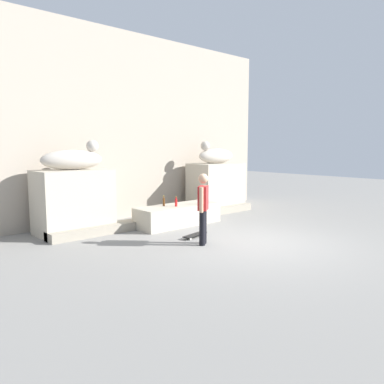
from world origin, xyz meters
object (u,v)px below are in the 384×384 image
statue_reclining_left (73,159)px  statue_reclining_right (216,155)px  bottle_orange (200,200)px  skateboard (195,235)px  skater (203,206)px  bottle_red (176,202)px  bottle_brown (164,202)px

statue_reclining_left → statue_reclining_right: bearing=9.3°
statue_reclining_right → bottle_orange: bearing=33.9°
statue_reclining_right → skateboard: (-3.30, -2.52, -1.90)m
statue_reclining_right → bottle_orange: statue_reclining_right is taller
skater → bottle_orange: (1.55, 1.76, -0.20)m
statue_reclining_right → bottle_red: statue_reclining_right is taller
statue_reclining_left → bottle_red: size_ratio=5.91×
bottle_brown → bottle_orange: bottle_orange is taller
skater → bottle_red: bearing=-148.3°
skater → bottle_red: 2.07m
statue_reclining_left → skateboard: 3.74m
skateboard → bottle_red: bearing=-120.8°
bottle_brown → statue_reclining_left: bearing=157.0°
bottle_red → bottle_orange: 0.79m
skateboard → bottle_orange: (1.22, 1.13, 0.66)m
statue_reclining_left → skater: (1.68, -3.14, -1.04)m
skateboard → bottle_red: size_ratio=2.92×
skateboard → statue_reclining_left: bearing=-63.1°
bottle_red → bottle_brown: bottle_brown is taller
statue_reclining_left → bottle_red: statue_reclining_left is taller
bottle_red → bottle_brown: (-0.22, 0.28, 0.01)m
statue_reclining_right → skateboard: statue_reclining_right is taller
statue_reclining_right → bottle_orange: (-2.08, -1.39, -1.24)m
statue_reclining_left → skater: 3.72m
statue_reclining_left → bottle_brown: bearing=-13.8°
skater → skateboard: skater is taller
statue_reclining_right → skater: (-3.63, -3.15, -1.04)m
statue_reclining_left → bottle_brown: size_ratio=5.59×
statue_reclining_left → skater: size_ratio=1.00×
bottle_red → statue_reclining_right: bearing=23.4°
statue_reclining_right → bottle_orange: 2.79m
statue_reclining_left → statue_reclining_right: size_ratio=1.04×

